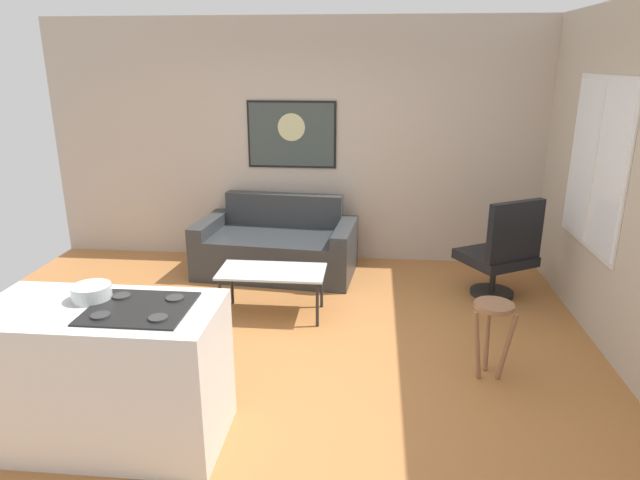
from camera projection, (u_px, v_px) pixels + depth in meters
ground at (289, 354)px, 4.70m from camera, size 6.40×6.40×0.04m
back_wall at (317, 143)px, 6.56m from camera, size 6.40×0.05×2.80m
right_wall at (629, 186)px, 4.31m from camera, size 0.05×6.40×2.80m
couch at (277, 248)px, 6.39m from camera, size 1.82×1.09×0.84m
coffee_table at (272, 274)px, 5.26m from camera, size 0.99×0.51×0.45m
armchair at (502, 252)px, 5.61m from camera, size 0.85×0.84×1.05m
bar_stool at (493, 321)px, 4.20m from camera, size 0.34×0.33×0.61m
kitchen_counter at (106, 375)px, 3.49m from camera, size 1.44×0.72×0.94m
mixing_bowl at (92, 293)px, 3.44m from camera, size 0.24×0.24×0.10m
wall_painting at (292, 134)px, 6.52m from camera, size 1.04×0.03×0.77m
window at (596, 164)px, 4.86m from camera, size 0.03×1.27×1.49m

